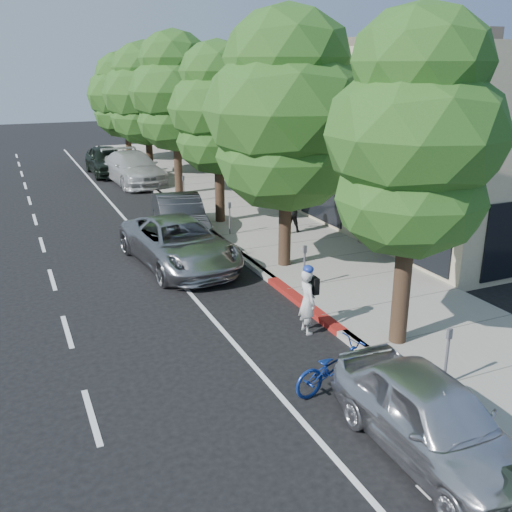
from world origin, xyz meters
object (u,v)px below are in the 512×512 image
street_tree_2 (218,111)px  bicycle (334,367)px  street_tree_3 (175,93)px  street_tree_5 (125,96)px  street_tree_0 (415,140)px  street_tree_4 (146,95)px  near_car_a (432,418)px  pedestrian (289,211)px  silver_suv (179,243)px  dark_suv_far (107,160)px  white_pickup (133,168)px  cyclist (307,301)px  street_tree_1 (287,114)px  dark_sedan (180,216)px

street_tree_2 → bicycle: (-2.38, -13.00, -4.14)m
street_tree_3 → street_tree_5: bearing=90.0°
street_tree_0 → bicycle: bearing=-157.2°
bicycle → street_tree_4: bearing=-15.4°
near_car_a → pedestrian: (3.85, 12.80, 0.29)m
street_tree_0 → street_tree_4: 24.00m
street_tree_0 → pedestrian: (1.86, 9.30, -3.83)m
near_car_a → street_tree_0: bearing=61.2°
silver_suv → street_tree_3: bearing=67.8°
dark_suv_far → white_pickup: bearing=-76.7°
cyclist → pedestrian: (3.46, 7.75, 0.19)m
street_tree_2 → street_tree_3: (-0.00, 6.00, 0.41)m
cyclist → street_tree_1: bearing=-17.2°
street_tree_4 → dark_sedan: size_ratio=1.61×
street_tree_1 → street_tree_2: size_ratio=1.10×
dark_suv_far → street_tree_4: bearing=-36.3°
street_tree_0 → bicycle: 5.05m
street_tree_5 → cyclist: (-1.60, -28.45, -3.59)m
street_tree_1 → street_tree_3: size_ratio=1.01×
street_tree_5 → silver_suv: 22.82m
near_car_a → dark_suv_far: bearing=91.3°
bicycle → dark_sedan: size_ratio=0.40×
street_tree_4 → street_tree_5: street_tree_4 is taller
street_tree_4 → street_tree_5: bearing=90.0°
bicycle → pedestrian: 11.15m
street_tree_4 → cyclist: street_tree_4 is taller
street_tree_2 → dark_suv_far: street_tree_2 is taller
silver_suv → near_car_a: 11.24m
street_tree_4 → near_car_a: street_tree_4 is taller
bicycle → dark_suv_far: 26.62m
street_tree_5 → silver_suv: bearing=-97.8°
street_tree_1 → street_tree_2: street_tree_1 is taller
street_tree_4 → silver_suv: 17.06m
dark_suv_far → silver_suv: bearing=-93.5°
dark_sedan → dark_suv_far: size_ratio=0.95×
street_tree_0 → white_pickup: 22.55m
street_tree_5 → dark_suv_far: 6.09m
street_tree_2 → dark_suv_far: 14.31m
street_tree_4 → cyclist: size_ratio=4.68×
dark_suv_far → dark_sedan: bearing=-90.1°
street_tree_2 → bicycle: street_tree_2 is taller
street_tree_3 → dark_suv_far: bearing=106.7°
street_tree_2 → dark_sedan: (-2.04, -1.00, -3.85)m
street_tree_1 → near_car_a: street_tree_1 is taller
pedestrian → dark_sedan: bearing=-22.2°
bicycle → street_tree_3: bearing=-17.1°
silver_suv → street_tree_5: bearing=76.5°
cyclist → dark_sedan: 9.46m
dark_sedan → near_car_a: bearing=-81.8°
bicycle → dark_sedan: (0.33, 12.00, 0.28)m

